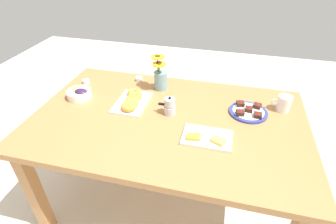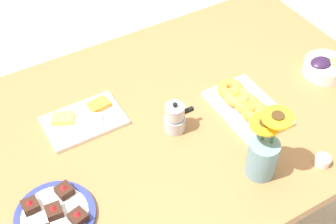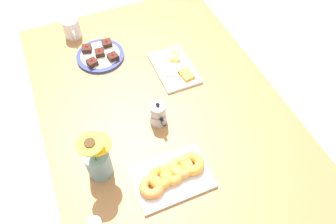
{
  "view_description": "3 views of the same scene",
  "coord_description": "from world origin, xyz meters",
  "px_view_note": "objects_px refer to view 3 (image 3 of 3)",
  "views": [
    {
      "loc": [
        -0.3,
        1.21,
        1.65
      ],
      "look_at": [
        0.0,
        0.0,
        0.78
      ],
      "focal_mm": 28.0,
      "sensor_mm": 36.0,
      "label": 1
    },
    {
      "loc": [
        -0.54,
        -0.93,
        1.88
      ],
      "look_at": [
        0.0,
        0.0,
        0.78
      ],
      "focal_mm": 50.0,
      "sensor_mm": 36.0,
      "label": 2
    },
    {
      "loc": [
        0.73,
        -0.3,
        1.85
      ],
      "look_at": [
        0.0,
        0.0,
        0.78
      ],
      "focal_mm": 35.0,
      "sensor_mm": 36.0,
      "label": 3
    }
  ],
  "objects_px": {
    "dining_table": "(168,129)",
    "coffee_mug": "(72,28)",
    "flower_vase": "(98,161)",
    "cheese_platter": "(175,68)",
    "jam_cup_berry": "(95,224)",
    "croissant_platter": "(172,175)",
    "moka_pot": "(158,114)",
    "dessert_plate": "(100,55)"
  },
  "relations": [
    {
      "from": "coffee_mug",
      "to": "moka_pot",
      "type": "distance_m",
      "value": 0.69
    },
    {
      "from": "cheese_platter",
      "to": "flower_vase",
      "type": "bearing_deg",
      "value": -50.65
    },
    {
      "from": "dining_table",
      "to": "croissant_platter",
      "type": "distance_m",
      "value": 0.29
    },
    {
      "from": "dining_table",
      "to": "jam_cup_berry",
      "type": "bearing_deg",
      "value": -51.39
    },
    {
      "from": "flower_vase",
      "to": "moka_pot",
      "type": "xyz_separation_m",
      "value": [
        -0.13,
        0.28,
        -0.03
      ]
    },
    {
      "from": "dining_table",
      "to": "moka_pot",
      "type": "height_order",
      "value": "moka_pot"
    },
    {
      "from": "croissant_platter",
      "to": "moka_pot",
      "type": "xyz_separation_m",
      "value": [
        -0.26,
        0.05,
        0.03
      ]
    },
    {
      "from": "jam_cup_berry",
      "to": "cheese_platter",
      "type": "bearing_deg",
      "value": 136.43
    },
    {
      "from": "dining_table",
      "to": "coffee_mug",
      "type": "relative_size",
      "value": 13.67
    },
    {
      "from": "dining_table",
      "to": "dessert_plate",
      "type": "relative_size",
      "value": 7.06
    },
    {
      "from": "cheese_platter",
      "to": "moka_pot",
      "type": "distance_m",
      "value": 0.3
    },
    {
      "from": "dining_table",
      "to": "jam_cup_berry",
      "type": "relative_size",
      "value": 33.33
    },
    {
      "from": "croissant_platter",
      "to": "cheese_platter",
      "type": "bearing_deg",
      "value": 155.5
    },
    {
      "from": "jam_cup_berry",
      "to": "coffee_mug",
      "type": "bearing_deg",
      "value": 171.23
    },
    {
      "from": "coffee_mug",
      "to": "cheese_platter",
      "type": "relative_size",
      "value": 0.45
    },
    {
      "from": "cheese_platter",
      "to": "croissant_platter",
      "type": "xyz_separation_m",
      "value": [
        0.5,
        -0.23,
        0.01
      ]
    },
    {
      "from": "cheese_platter",
      "to": "flower_vase",
      "type": "xyz_separation_m",
      "value": [
        0.38,
        -0.46,
        0.07
      ]
    },
    {
      "from": "cheese_platter",
      "to": "dining_table",
      "type": "bearing_deg",
      "value": -29.33
    },
    {
      "from": "dessert_plate",
      "to": "flower_vase",
      "type": "height_order",
      "value": "flower_vase"
    },
    {
      "from": "cheese_platter",
      "to": "croissant_platter",
      "type": "bearing_deg",
      "value": -24.5
    },
    {
      "from": "cheese_platter",
      "to": "moka_pot",
      "type": "height_order",
      "value": "moka_pot"
    },
    {
      "from": "jam_cup_berry",
      "to": "dessert_plate",
      "type": "distance_m",
      "value": 0.81
    },
    {
      "from": "cheese_platter",
      "to": "dessert_plate",
      "type": "relative_size",
      "value": 1.15
    },
    {
      "from": "dessert_plate",
      "to": "flower_vase",
      "type": "relative_size",
      "value": 0.94
    },
    {
      "from": "cheese_platter",
      "to": "croissant_platter",
      "type": "relative_size",
      "value": 0.93
    },
    {
      "from": "moka_pot",
      "to": "dining_table",
      "type": "bearing_deg",
      "value": 88.21
    },
    {
      "from": "cheese_platter",
      "to": "coffee_mug",
      "type": "bearing_deg",
      "value": -137.33
    },
    {
      "from": "jam_cup_berry",
      "to": "flower_vase",
      "type": "height_order",
      "value": "flower_vase"
    },
    {
      "from": "dining_table",
      "to": "jam_cup_berry",
      "type": "height_order",
      "value": "jam_cup_berry"
    },
    {
      "from": "dessert_plate",
      "to": "moka_pot",
      "type": "xyz_separation_m",
      "value": [
        0.46,
        0.12,
        0.04
      ]
    },
    {
      "from": "flower_vase",
      "to": "cheese_platter",
      "type": "bearing_deg",
      "value": 129.35
    },
    {
      "from": "dining_table",
      "to": "flower_vase",
      "type": "height_order",
      "value": "flower_vase"
    },
    {
      "from": "dining_table",
      "to": "jam_cup_berry",
      "type": "xyz_separation_m",
      "value": [
        0.32,
        -0.4,
        0.1
      ]
    },
    {
      "from": "coffee_mug",
      "to": "jam_cup_berry",
      "type": "bearing_deg",
      "value": -8.77
    },
    {
      "from": "coffee_mug",
      "to": "flower_vase",
      "type": "distance_m",
      "value": 0.8
    },
    {
      "from": "dessert_plate",
      "to": "flower_vase",
      "type": "distance_m",
      "value": 0.62
    },
    {
      "from": "jam_cup_berry",
      "to": "dining_table",
      "type": "bearing_deg",
      "value": 128.61
    },
    {
      "from": "coffee_mug",
      "to": "moka_pot",
      "type": "height_order",
      "value": "moka_pot"
    },
    {
      "from": "coffee_mug",
      "to": "moka_pot",
      "type": "bearing_deg",
      "value": 17.08
    },
    {
      "from": "dining_table",
      "to": "flower_vase",
      "type": "relative_size",
      "value": 6.66
    },
    {
      "from": "cheese_platter",
      "to": "croissant_platter",
      "type": "distance_m",
      "value": 0.55
    },
    {
      "from": "flower_vase",
      "to": "dining_table",
      "type": "bearing_deg",
      "value": 112.35
    }
  ]
}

